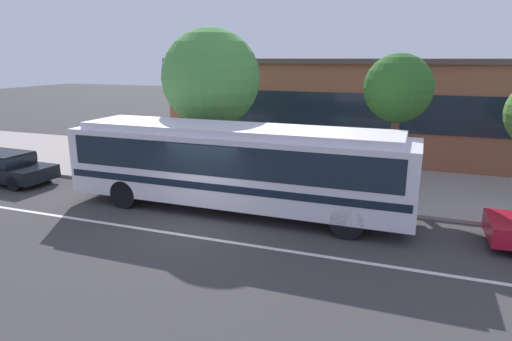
% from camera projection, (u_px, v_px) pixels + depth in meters
% --- Properties ---
extents(ground_plane, '(120.00, 120.00, 0.00)m').
position_uv_depth(ground_plane, '(196.00, 226.00, 13.96)').
color(ground_plane, '#3B3838').
extents(sidewalk_slab, '(60.00, 8.00, 0.12)m').
position_uv_depth(sidewalk_slab, '(268.00, 171.00, 20.44)').
color(sidewalk_slab, '#A0958C').
rests_on(sidewalk_slab, ground_plane).
extents(lane_stripe_center, '(56.00, 0.16, 0.01)m').
position_uv_depth(lane_stripe_center, '(183.00, 235.00, 13.24)').
color(lane_stripe_center, silver).
rests_on(lane_stripe_center, ground_plane).
extents(transit_bus, '(11.84, 2.62, 2.95)m').
position_uv_depth(transit_bus, '(236.00, 162.00, 14.96)').
color(transit_bus, silver).
rests_on(transit_bus, ground_plane).
extents(sedan_behind_bus, '(4.32, 1.94, 1.29)m').
position_uv_depth(sedan_behind_bus, '(4.00, 166.00, 18.68)').
color(sedan_behind_bus, black).
rests_on(sedan_behind_bus, ground_plane).
extents(pedestrian_waiting_near_sign, '(0.43, 0.43, 1.68)m').
position_uv_depth(pedestrian_waiting_near_sign, '(319.00, 172.00, 16.20)').
color(pedestrian_waiting_near_sign, '#173647').
rests_on(pedestrian_waiting_near_sign, sidewalk_slab).
extents(bus_stop_sign, '(0.16, 0.43, 2.56)m').
position_uv_depth(bus_stop_sign, '(393.00, 162.00, 14.86)').
color(bus_stop_sign, gray).
rests_on(bus_stop_sign, sidewalk_slab).
extents(street_tree_near_stop, '(4.07, 4.07, 6.25)m').
position_uv_depth(street_tree_near_stop, '(211.00, 78.00, 18.25)').
color(street_tree_near_stop, brown).
rests_on(street_tree_near_stop, sidewalk_slab).
extents(street_tree_mid_block, '(2.52, 2.52, 5.22)m').
position_uv_depth(street_tree_mid_block, '(398.00, 89.00, 16.22)').
color(street_tree_mid_block, brown).
rests_on(street_tree_mid_block, sidewalk_slab).
extents(station_building, '(18.30, 6.72, 5.10)m').
position_uv_depth(station_building, '(344.00, 107.00, 23.98)').
color(station_building, '#91543B').
rests_on(station_building, ground_plane).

